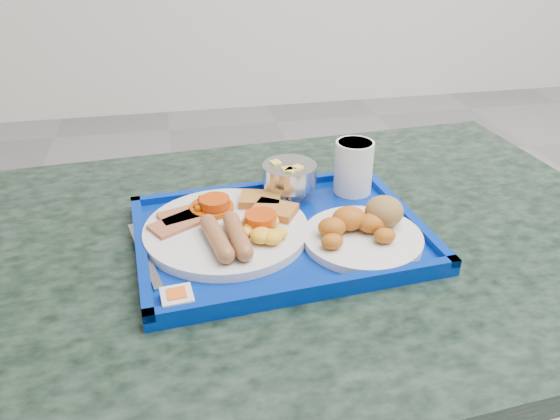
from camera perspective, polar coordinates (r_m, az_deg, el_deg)
The scene contains 9 objects.
table at distance 1.00m, azimuth 0.94°, elevation -12.00°, with size 1.23×0.87×0.74m.
tray at distance 0.87m, azimuth 0.00°, elevation -2.64°, with size 0.47×0.36×0.03m.
main_plate at distance 0.86m, azimuth -5.18°, elevation -1.72°, with size 0.26×0.26×0.04m.
bread_plate at distance 0.85m, azimuth 8.79°, elevation -1.98°, with size 0.18×0.18×0.06m.
fruit_bowl at distance 0.95m, azimuth 0.98°, elevation 3.60°, with size 0.09×0.09×0.07m.
juice_cup at distance 0.97m, azimuth 7.70°, elevation 4.63°, with size 0.07×0.07×0.09m.
spoon at distance 0.87m, azimuth -13.15°, elevation -2.54°, with size 0.04×0.17×0.01m.
knife at distance 0.83m, azimuth -14.00°, elevation -4.52°, with size 0.01×0.18×0.00m, color #B4B4B6.
jam_packet at distance 0.73m, azimuth -10.70°, elevation -9.02°, with size 0.04×0.04×0.02m.
Camera 1 is at (-1.29, -0.55, 1.21)m, focal length 35.00 mm.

